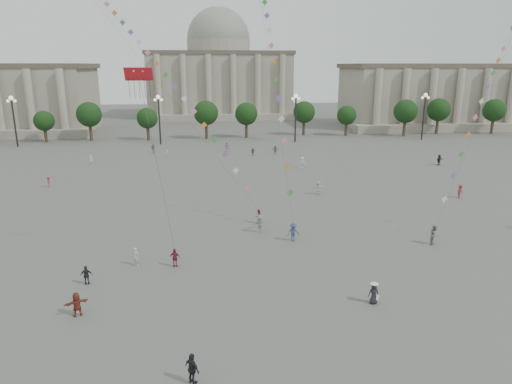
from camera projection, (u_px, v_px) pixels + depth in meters
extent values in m
plane|color=#4E4B49|center=(275.00, 293.00, 34.73)|extent=(360.00, 360.00, 0.00)
cube|color=gray|center=(484.00, 97.00, 131.37)|extent=(80.00, 22.00, 16.00)
cube|color=brown|center=(488.00, 66.00, 129.07)|extent=(81.60, 22.44, 1.20)
cube|color=gray|center=(509.00, 127.00, 120.80)|extent=(84.00, 4.00, 2.00)
cube|color=gray|center=(220.00, 86.00, 156.57)|extent=(46.00, 30.00, 20.00)
cube|color=brown|center=(219.00, 53.00, 153.73)|extent=(46.92, 30.60, 1.20)
cube|color=gray|center=(222.00, 117.00, 142.70)|extent=(48.30, 4.00, 2.00)
cylinder|color=gray|center=(219.00, 48.00, 153.22)|extent=(21.00, 21.00, 5.00)
sphere|color=gray|center=(219.00, 40.00, 152.55)|extent=(21.00, 21.00, 21.00)
cylinder|color=#37261B|center=(44.00, 133.00, 104.61)|extent=(0.70, 0.70, 3.52)
sphere|color=black|center=(42.00, 117.00, 103.62)|extent=(5.12, 5.12, 5.12)
cylinder|color=#37261B|center=(98.00, 132.00, 105.85)|extent=(0.70, 0.70, 3.52)
sphere|color=black|center=(96.00, 116.00, 104.87)|extent=(5.12, 5.12, 5.12)
cylinder|color=#37261B|center=(151.00, 131.00, 107.10)|extent=(0.70, 0.70, 3.52)
sphere|color=black|center=(150.00, 116.00, 106.12)|extent=(5.12, 5.12, 5.12)
cylinder|color=#37261B|center=(202.00, 131.00, 108.35)|extent=(0.70, 0.70, 3.52)
sphere|color=black|center=(201.00, 115.00, 107.36)|extent=(5.12, 5.12, 5.12)
cylinder|color=#37261B|center=(252.00, 130.00, 109.60)|extent=(0.70, 0.70, 3.52)
sphere|color=black|center=(252.00, 114.00, 108.61)|extent=(5.12, 5.12, 5.12)
cylinder|color=#37261B|center=(301.00, 129.00, 110.84)|extent=(0.70, 0.70, 3.52)
sphere|color=black|center=(301.00, 114.00, 109.86)|extent=(5.12, 5.12, 5.12)
cylinder|color=#37261B|center=(349.00, 128.00, 112.09)|extent=(0.70, 0.70, 3.52)
sphere|color=black|center=(350.00, 113.00, 111.10)|extent=(5.12, 5.12, 5.12)
cylinder|color=#37261B|center=(396.00, 128.00, 113.34)|extent=(0.70, 0.70, 3.52)
sphere|color=black|center=(397.00, 113.00, 112.35)|extent=(5.12, 5.12, 5.12)
cylinder|color=#37261B|center=(442.00, 127.00, 114.58)|extent=(0.70, 0.70, 3.52)
sphere|color=black|center=(443.00, 112.00, 113.60)|extent=(5.12, 5.12, 5.12)
cylinder|color=#37261B|center=(487.00, 126.00, 115.83)|extent=(0.70, 0.70, 3.52)
sphere|color=black|center=(489.00, 112.00, 114.84)|extent=(5.12, 5.12, 5.12)
cylinder|color=#262628|center=(15.00, 123.00, 95.77)|extent=(0.36, 0.36, 10.00)
sphere|color=#FFE5B2|center=(11.00, 98.00, 94.37)|extent=(0.90, 0.90, 0.90)
sphere|color=#FFE5B2|center=(8.00, 101.00, 94.46)|extent=(0.60, 0.60, 0.60)
sphere|color=#FFE5B2|center=(15.00, 101.00, 94.61)|extent=(0.60, 0.60, 0.60)
cylinder|color=#262628|center=(159.00, 121.00, 98.88)|extent=(0.36, 0.36, 10.00)
sphere|color=#FFE5B2|center=(158.00, 97.00, 97.49)|extent=(0.90, 0.90, 0.90)
sphere|color=#FFE5B2|center=(155.00, 100.00, 97.58)|extent=(0.60, 0.60, 0.60)
sphere|color=#FFE5B2|center=(162.00, 100.00, 97.72)|extent=(0.60, 0.60, 0.60)
cylinder|color=#262628|center=(295.00, 120.00, 102.00)|extent=(0.36, 0.36, 10.00)
sphere|color=#FFE5B2|center=(296.00, 96.00, 100.61)|extent=(0.90, 0.90, 0.90)
sphere|color=#FFE5B2|center=(293.00, 99.00, 100.69)|extent=(0.60, 0.60, 0.60)
sphere|color=#FFE5B2|center=(299.00, 99.00, 100.84)|extent=(0.60, 0.60, 0.60)
cylinder|color=#262628|center=(423.00, 118.00, 105.12)|extent=(0.36, 0.36, 10.00)
sphere|color=#FFE5B2|center=(426.00, 95.00, 103.72)|extent=(0.90, 0.90, 0.90)
sphere|color=#FFE5B2|center=(422.00, 98.00, 103.81)|extent=(0.60, 0.60, 0.60)
sphere|color=#FFE5B2|center=(428.00, 98.00, 103.96)|extent=(0.60, 0.60, 0.60)
imported|color=#364879|center=(253.00, 152.00, 87.13)|extent=(0.99, 0.55, 1.60)
imported|color=#B3B3AF|center=(227.00, 146.00, 92.18)|extent=(1.79, 1.10, 1.84)
imported|color=slate|center=(260.00, 224.00, 46.95)|extent=(1.40, 1.07, 1.91)
imported|color=white|center=(318.00, 188.00, 60.99)|extent=(1.67, 0.58, 1.79)
imported|color=maroon|center=(460.00, 191.00, 59.29)|extent=(1.35, 1.19, 1.81)
imported|color=black|center=(439.00, 160.00, 78.92)|extent=(1.77, 1.27, 1.84)
imported|color=beige|center=(167.00, 154.00, 84.95)|extent=(0.59, 0.67, 1.54)
imported|color=#5B5B60|center=(275.00, 150.00, 89.01)|extent=(1.57, 0.82, 1.62)
imported|color=#B9BAB5|center=(136.00, 256.00, 39.28)|extent=(0.71, 0.69, 1.65)
imported|color=slate|center=(153.00, 149.00, 89.73)|extent=(1.14, 0.70, 1.81)
imported|color=#99293A|center=(49.00, 182.00, 64.77)|extent=(0.74, 1.07, 1.52)
imported|color=silver|center=(91.00, 160.00, 79.29)|extent=(0.73, 0.59, 1.74)
imported|color=beige|center=(302.00, 163.00, 76.60)|extent=(1.43, 1.18, 1.93)
imported|color=maroon|center=(175.00, 258.00, 38.98)|extent=(1.06, 0.69, 1.67)
imported|color=black|center=(192.00, 369.00, 24.60)|extent=(1.04, 1.09, 1.83)
imported|color=maroon|center=(77.00, 304.00, 31.33)|extent=(1.69, 1.15, 1.75)
imported|color=black|center=(87.00, 275.00, 35.86)|extent=(0.95, 0.45, 1.57)
imported|color=maroon|center=(258.00, 216.00, 49.85)|extent=(0.97, 0.93, 1.58)
imported|color=navy|center=(293.00, 232.00, 44.70)|extent=(1.27, 0.83, 1.85)
imported|color=slate|center=(434.00, 235.00, 43.89)|extent=(1.17, 1.20, 1.95)
imported|color=black|center=(374.00, 293.00, 32.97)|extent=(0.81, 0.56, 1.59)
cone|color=white|center=(374.00, 283.00, 32.75)|extent=(0.52, 0.52, 0.14)
cylinder|color=white|center=(374.00, 284.00, 32.77)|extent=(0.60, 0.60, 0.02)
cube|color=white|center=(377.00, 297.00, 32.92)|extent=(0.22, 0.10, 0.35)
cube|color=red|center=(139.00, 74.00, 35.66)|extent=(2.21, 0.56, 1.02)
cube|color=#198A22|center=(134.00, 71.00, 35.52)|extent=(0.35, 0.20, 0.34)
cube|color=#2039B2|center=(143.00, 71.00, 35.59)|extent=(0.35, 0.20, 0.34)
sphere|color=yellow|center=(134.00, 71.00, 35.48)|extent=(0.20, 0.20, 0.20)
sphere|color=yellow|center=(143.00, 71.00, 35.55)|extent=(0.20, 0.20, 0.20)
cylinder|color=#3F3F3F|center=(157.00, 165.00, 37.22)|extent=(0.02, 0.02, 14.66)
cylinder|color=#3F3F3F|center=(128.00, 43.00, 59.02)|extent=(0.02, 0.02, 57.45)
cube|color=pink|center=(247.00, 188.00, 50.13)|extent=(0.76, 0.25, 0.76)
cube|color=white|center=(236.00, 170.00, 50.71)|extent=(0.76, 0.25, 0.76)
cube|color=#9359B2|center=(225.00, 154.00, 51.32)|extent=(0.76, 0.25, 0.76)
cube|color=#489544|center=(214.00, 139.00, 51.96)|extent=(0.76, 0.25, 0.76)
cube|color=orange|center=(204.00, 125.00, 52.61)|extent=(0.76, 0.25, 0.76)
cube|color=pink|center=(194.00, 112.00, 53.28)|extent=(0.76, 0.25, 0.76)
cube|color=white|center=(184.00, 99.00, 53.95)|extent=(0.76, 0.25, 0.76)
cube|color=#9359B2|center=(175.00, 86.00, 54.63)|extent=(0.76, 0.25, 0.76)
cube|color=#489544|center=(165.00, 75.00, 55.32)|extent=(0.76, 0.25, 0.76)
cube|color=orange|center=(156.00, 63.00, 56.02)|extent=(0.76, 0.25, 0.76)
cube|color=pink|center=(148.00, 53.00, 56.72)|extent=(0.76, 0.25, 0.76)
cube|color=white|center=(139.00, 42.00, 57.42)|extent=(0.76, 0.25, 0.76)
cube|color=#9359B2|center=(131.00, 32.00, 58.13)|extent=(0.76, 0.25, 0.76)
cube|color=#489544|center=(122.00, 22.00, 58.85)|extent=(0.76, 0.25, 0.76)
cube|color=orange|center=(115.00, 13.00, 59.56)|extent=(0.76, 0.25, 0.76)
cube|color=pink|center=(107.00, 4.00, 60.28)|extent=(0.76, 0.25, 0.76)
cube|color=#489544|center=(290.00, 192.00, 45.46)|extent=(0.76, 0.25, 0.76)
cube|color=orange|center=(287.00, 165.00, 46.53)|extent=(0.76, 0.25, 0.76)
cube|color=pink|center=(284.00, 141.00, 47.65)|extent=(0.76, 0.25, 0.76)
cube|color=white|center=(281.00, 119.00, 48.80)|extent=(0.76, 0.25, 0.76)
cube|color=#9359B2|center=(279.00, 99.00, 49.97)|extent=(0.76, 0.25, 0.76)
cube|color=#489544|center=(276.00, 80.00, 51.15)|extent=(0.76, 0.25, 0.76)
cube|color=orange|center=(274.00, 62.00, 52.35)|extent=(0.76, 0.25, 0.76)
cube|color=pink|center=(271.00, 46.00, 53.56)|extent=(0.76, 0.25, 0.76)
cube|color=white|center=(269.00, 30.00, 54.78)|extent=(0.76, 0.25, 0.76)
cube|color=#9359B2|center=(267.00, 16.00, 56.01)|extent=(0.76, 0.25, 0.76)
cube|color=#489544|center=(265.00, 2.00, 57.24)|extent=(0.76, 0.25, 0.76)
cylinder|color=#3F3F3F|center=(504.00, 57.00, 60.10)|extent=(0.02, 0.02, 62.18)
cube|color=white|center=(445.00, 199.00, 45.07)|extent=(0.76, 0.25, 0.76)
cube|color=#9359B2|center=(453.00, 175.00, 46.52)|extent=(0.76, 0.25, 0.76)
cube|color=#489544|center=(461.00, 154.00, 48.00)|extent=(0.76, 0.25, 0.76)
cube|color=orange|center=(468.00, 135.00, 49.51)|extent=(0.76, 0.25, 0.76)
cube|color=pink|center=(475.00, 117.00, 51.04)|extent=(0.76, 0.25, 0.76)
cube|color=white|center=(482.00, 101.00, 52.58)|extent=(0.76, 0.25, 0.76)
cube|color=#9359B2|center=(488.00, 87.00, 54.13)|extent=(0.76, 0.25, 0.76)
cube|color=#489544|center=(493.00, 73.00, 55.69)|extent=(0.76, 0.25, 0.76)
cube|color=orange|center=(498.00, 60.00, 57.25)|extent=(0.76, 0.25, 0.76)
cube|color=pink|center=(503.00, 49.00, 58.83)|extent=(0.76, 0.25, 0.76)
cube|color=white|center=(508.00, 38.00, 60.41)|extent=(0.76, 0.25, 0.76)
cube|color=#9359B2|center=(512.00, 27.00, 61.99)|extent=(0.76, 0.25, 0.76)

